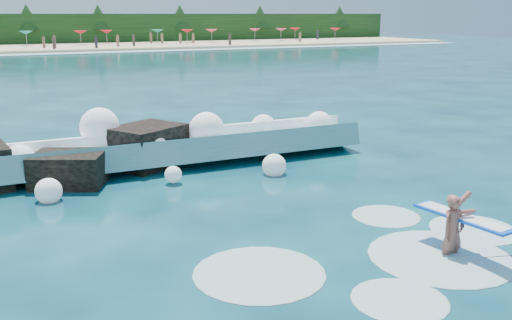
# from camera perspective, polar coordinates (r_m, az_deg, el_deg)

# --- Properties ---
(ground) EXTENTS (200.00, 200.00, 0.00)m
(ground) POSITION_cam_1_polar(r_m,az_deg,el_deg) (13.20, -2.14, -7.71)
(ground) COLOR #072138
(ground) RESTS_ON ground
(beach) EXTENTS (140.00, 20.00, 0.40)m
(beach) POSITION_cam_1_polar(r_m,az_deg,el_deg) (89.49, -22.83, 10.25)
(beach) COLOR tan
(beach) RESTS_ON ground
(wet_band) EXTENTS (140.00, 5.00, 0.08)m
(wet_band) POSITION_cam_1_polar(r_m,az_deg,el_deg) (78.54, -22.33, 9.75)
(wet_band) COLOR silver
(wet_band) RESTS_ON ground
(treeline) EXTENTS (140.00, 4.00, 5.00)m
(treeline) POSITION_cam_1_polar(r_m,az_deg,el_deg) (99.38, -23.30, 11.85)
(treeline) COLOR black
(treeline) RESTS_ON ground
(breaking_wave) EXTENTS (16.37, 2.62, 1.41)m
(breaking_wave) POSITION_cam_1_polar(r_m,az_deg,el_deg) (19.28, -12.43, 0.63)
(breaking_wave) COLOR teal
(breaking_wave) RESTS_ON ground
(rock_cluster) EXTENTS (8.63, 3.71, 1.59)m
(rock_cluster) POSITION_cam_1_polar(r_m,az_deg,el_deg) (18.59, -19.66, -0.34)
(rock_cluster) COLOR black
(rock_cluster) RESTS_ON ground
(surfer_with_board) EXTENTS (1.00, 2.84, 1.62)m
(surfer_with_board) POSITION_cam_1_polar(r_m,az_deg,el_deg) (12.73, 19.28, -6.53)
(surfer_with_board) COLOR #935044
(surfer_with_board) RESTS_ON ground
(wave_spray) EXTENTS (14.80, 4.48, 2.09)m
(wave_spray) POSITION_cam_1_polar(r_m,az_deg,el_deg) (18.91, -14.08, 1.82)
(wave_spray) COLOR white
(wave_spray) RESTS_ON ground
(surf_foam) EXTENTS (8.86, 5.39, 0.15)m
(surf_foam) POSITION_cam_1_polar(r_m,az_deg,el_deg) (12.59, 14.01, -9.31)
(surf_foam) COLOR silver
(surf_foam) RESTS_ON ground
(beach_umbrellas) EXTENTS (111.71, 6.61, 0.50)m
(beach_umbrellas) POSITION_cam_1_polar(r_m,az_deg,el_deg) (91.50, -23.13, 11.58)
(beach_umbrellas) COLOR red
(beach_umbrellas) RESTS_ON ground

